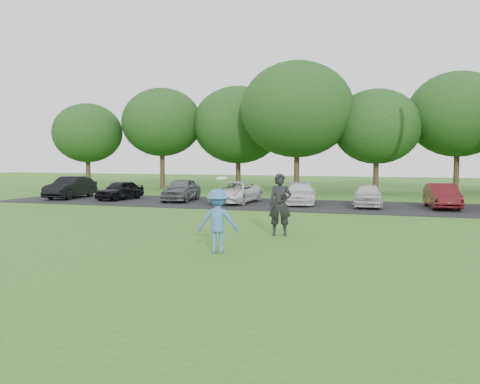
{
  "coord_description": "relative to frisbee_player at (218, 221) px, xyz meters",
  "views": [
    {
      "loc": [
        5.44,
        -13.09,
        2.52
      ],
      "look_at": [
        0.0,
        3.5,
        1.3
      ],
      "focal_mm": 40.0,
      "sensor_mm": 36.0,
      "label": 1
    }
  ],
  "objects": [
    {
      "name": "ground",
      "position": [
        -0.66,
        0.32,
        -0.82
      ],
      "size": [
        100.0,
        100.0,
        0.0
      ],
      "primitive_type": "plane",
      "color": "#31631C",
      "rests_on": "ground"
    },
    {
      "name": "parking_lot",
      "position": [
        -0.66,
        13.32,
        -0.81
      ],
      "size": [
        32.0,
        6.5,
        0.03
      ],
      "primitive_type": "cube",
      "color": "black",
      "rests_on": "ground"
    },
    {
      "name": "frisbee_player",
      "position": [
        0.0,
        0.0,
        0.0
      ],
      "size": [
        1.17,
        0.83,
        1.96
      ],
      "color": "teal",
      "rests_on": "ground"
    },
    {
      "name": "camera_bystander",
      "position": [
        0.82,
        3.32,
        0.15
      ],
      "size": [
        0.78,
        0.59,
        1.94
      ],
      "color": "black",
      "rests_on": "ground"
    },
    {
      "name": "parked_cars",
      "position": [
        -0.49,
        13.36,
        -0.21
      ],
      "size": [
        28.11,
        4.85,
        1.25
      ],
      "color": "black",
      "rests_on": "parking_lot"
    },
    {
      "name": "tree_row",
      "position": [
        0.85,
        23.08,
        4.09
      ],
      "size": [
        42.39,
        9.85,
        8.64
      ],
      "color": "#38281C",
      "rests_on": "ground"
    }
  ]
}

